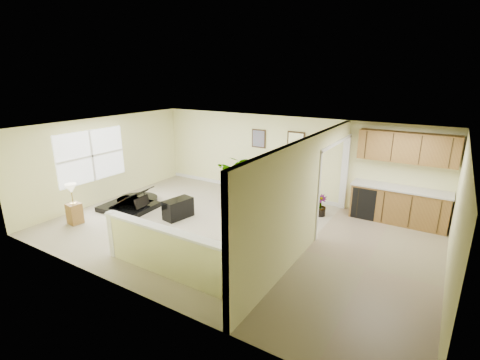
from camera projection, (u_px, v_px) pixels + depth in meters
The scene contains 20 objects.
floor at pixel (233, 231), 8.49m from camera, with size 9.00×9.00×0.00m, color tan.
back_wall at pixel (286, 158), 10.57m from camera, with size 9.00×0.04×2.50m, color #F1F0A4.
front_wall at pixel (134, 229), 5.68m from camera, with size 9.00×0.04×2.50m, color #F1F0A4.
left_wall at pixel (107, 159), 10.38m from camera, with size 0.04×6.00×2.50m, color #F1F0A4.
right_wall at pixel (457, 224), 5.87m from camera, with size 0.04×6.00×2.50m, color #F1F0A4.
ceiling at pixel (233, 129), 7.76m from camera, with size 9.00×6.00×0.04m, color silver.
kitchen_vinyl at pixel (366, 267), 6.91m from camera, with size 2.70×6.00×0.01m, color gray.
interior_partition at pixel (310, 194), 7.44m from camera, with size 0.18×5.99×2.50m.
pony_half_wall at pixel (170, 253), 6.43m from camera, with size 3.42×0.22×1.00m.
left_window at pixel (91, 156), 9.91m from camera, with size 0.05×2.15×1.45m, color white.
wall_art_left at pixel (259, 139), 10.87m from camera, with size 0.48×0.04×0.58m.
wall_mirror at pixel (296, 141), 10.23m from camera, with size 0.55×0.04×0.55m.
kitchen_cabinets at pixel (396, 189), 8.86m from camera, with size 2.36×0.65×2.33m.
piano at pixel (130, 190), 9.85m from camera, with size 1.68×1.75×1.30m.
piano_bench at pixel (178, 209), 9.23m from camera, with size 0.40×0.78×0.52m, color black.
loveseat at pixel (283, 190), 10.56m from camera, with size 1.44×0.86×0.81m.
accent_table at pixel (262, 182), 10.70m from camera, with size 0.53×0.53×0.77m.
palm_plant at pixel (238, 175), 10.94m from camera, with size 1.35×1.22×1.30m.
small_plant at pixel (320, 207), 9.39m from camera, with size 0.35×0.35×0.58m.
lamp_stand at pixel (74, 207), 8.83m from camera, with size 0.34×0.34×1.06m.
Camera 1 is at (4.20, -6.51, 3.68)m, focal length 26.00 mm.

